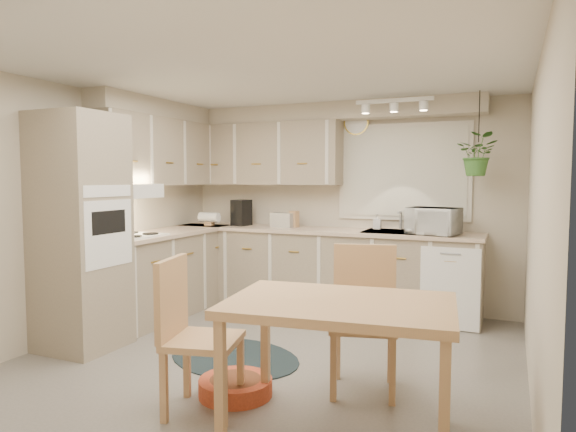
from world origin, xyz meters
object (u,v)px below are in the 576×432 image
object	(u,v)px
chair_left	(203,336)
pet_bed	(236,387)
chair_back	(364,320)
dining_table	(339,369)
braided_rug	(234,357)
microwave	(433,218)

from	to	relation	value
chair_left	pet_bed	world-z (taller)	chair_left
chair_back	dining_table	bearing A→B (deg)	79.45
dining_table	braided_rug	bearing A→B (deg)	143.23
dining_table	microwave	distance (m)	2.79
chair_back	braided_rug	size ratio (longest dim) A/B	0.85
dining_table	pet_bed	bearing A→B (deg)	162.77
pet_bed	microwave	bearing A→B (deg)	67.60
dining_table	braided_rug	size ratio (longest dim) A/B	1.07
braided_rug	microwave	size ratio (longest dim) A/B	2.39
braided_rug	pet_bed	size ratio (longest dim) A/B	2.34
dining_table	chair_back	world-z (taller)	chair_back
dining_table	chair_back	xyz separation A→B (m)	(-0.04, 0.69, 0.11)
microwave	braided_rug	bearing A→B (deg)	-113.87
dining_table	chair_back	bearing A→B (deg)	93.48
chair_left	braided_rug	xyz separation A→B (m)	(-0.32, 0.96, -0.50)
dining_table	chair_back	distance (m)	0.70
chair_back	microwave	world-z (taller)	microwave
pet_bed	microwave	xyz separation A→B (m)	(1.00, 2.43, 1.05)
dining_table	chair_left	bearing A→B (deg)	-177.71
chair_left	pet_bed	xyz separation A→B (m)	(0.07, 0.30, -0.45)
chair_back	microwave	bearing A→B (deg)	-109.64
chair_left	dining_table	bearing A→B (deg)	79.02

